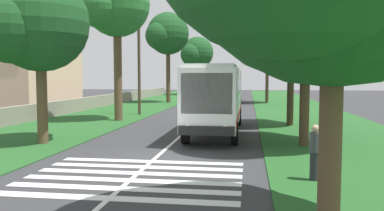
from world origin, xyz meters
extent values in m
plane|color=#333335|center=(0.00, 0.00, 0.00)|extent=(160.00, 160.00, 0.00)
cube|color=#235623|center=(15.00, 8.20, 0.02)|extent=(120.00, 8.00, 0.04)
cube|color=#235623|center=(15.00, -8.20, 0.02)|extent=(120.00, 8.00, 0.04)
cube|color=silver|center=(15.00, 0.00, 0.00)|extent=(110.00, 0.16, 0.01)
cube|color=white|center=(7.44, -1.80, 2.10)|extent=(11.00, 2.50, 2.90)
cube|color=slate|center=(7.74, -1.80, 2.62)|extent=(9.68, 2.54, 0.85)
cube|color=slate|center=(1.98, -1.80, 2.45)|extent=(0.08, 2.20, 1.74)
cube|color=red|center=(7.44, -1.80, 1.10)|extent=(10.78, 2.53, 0.36)
cube|color=white|center=(7.44, -1.80, 3.64)|extent=(10.56, 2.30, 0.18)
cube|color=black|center=(1.86, -1.80, 0.87)|extent=(0.16, 2.40, 0.40)
sphere|color=#F2EDCC|center=(1.92, -1.00, 1.00)|extent=(0.24, 0.24, 0.24)
sphere|color=#F2EDCC|center=(1.92, -2.60, 1.00)|extent=(0.24, 0.24, 0.24)
cylinder|color=black|center=(3.54, -0.65, 0.55)|extent=(1.10, 0.32, 1.10)
cylinder|color=black|center=(10.94, -0.65, 0.55)|extent=(1.10, 0.32, 1.10)
cylinder|color=black|center=(3.54, -2.95, 0.55)|extent=(1.10, 0.32, 1.10)
cylinder|color=black|center=(10.94, -2.95, 0.55)|extent=(1.10, 0.32, 1.10)
cube|color=silver|center=(-4.99, 0.00, 0.00)|extent=(0.45, 6.80, 0.01)
cube|color=silver|center=(-4.09, 0.00, 0.00)|extent=(0.45, 6.80, 0.01)
cube|color=silver|center=(-3.19, 0.00, 0.00)|extent=(0.45, 6.80, 0.01)
cube|color=silver|center=(-2.29, 0.00, 0.00)|extent=(0.45, 6.80, 0.01)
cube|color=silver|center=(-1.39, 0.00, 0.00)|extent=(0.45, 6.80, 0.01)
cube|color=silver|center=(-0.49, 0.00, 0.00)|extent=(0.45, 6.80, 0.01)
cube|color=gray|center=(26.37, 1.62, 0.53)|extent=(4.30, 1.75, 0.70)
cube|color=slate|center=(26.27, 1.62, 1.15)|extent=(2.00, 1.61, 0.55)
cylinder|color=black|center=(25.02, 2.40, 0.32)|extent=(0.64, 0.22, 0.64)
cylinder|color=black|center=(27.72, 2.40, 0.32)|extent=(0.64, 0.22, 0.64)
cylinder|color=black|center=(25.02, 0.84, 0.32)|extent=(0.64, 0.22, 0.64)
cylinder|color=black|center=(27.72, 0.84, 0.32)|extent=(0.64, 0.22, 0.64)
cube|color=#B7A893|center=(33.28, -1.81, 0.53)|extent=(4.30, 1.75, 0.70)
cube|color=slate|center=(33.18, -1.81, 1.15)|extent=(2.00, 1.61, 0.55)
cylinder|color=black|center=(31.93, -1.03, 0.32)|extent=(0.64, 0.22, 0.64)
cylinder|color=black|center=(34.63, -1.03, 0.32)|extent=(0.64, 0.22, 0.64)
cylinder|color=black|center=(31.93, -2.59, 0.32)|extent=(0.64, 0.22, 0.64)
cylinder|color=black|center=(34.63, -2.59, 0.32)|extent=(0.64, 0.22, 0.64)
cylinder|color=brown|center=(53.32, 5.20, 2.92)|extent=(0.60, 0.60, 5.76)
sphere|color=#19471E|center=(53.32, 5.20, 7.30)|extent=(5.48, 5.48, 5.48)
sphere|color=#19471E|center=(54.97, 5.20, 6.89)|extent=(3.13, 3.13, 3.13)
sphere|color=#19471E|center=(51.95, 6.02, 6.89)|extent=(3.85, 3.85, 3.85)
cylinder|color=brown|center=(2.51, 5.96, 2.22)|extent=(0.48, 0.48, 4.35)
sphere|color=#19471E|center=(2.51, 5.96, 5.63)|extent=(4.49, 4.49, 4.49)
sphere|color=#19471E|center=(3.86, 5.96, 5.29)|extent=(3.06, 3.06, 3.06)
sphere|color=#19471E|center=(1.39, 6.64, 5.29)|extent=(3.16, 3.16, 3.16)
cylinder|color=brown|center=(12.39, 5.63, 3.51)|extent=(0.57, 0.57, 6.94)
sphere|color=#286B2D|center=(12.39, 5.63, 8.24)|extent=(4.61, 4.61, 4.61)
sphere|color=#286B2D|center=(13.77, 5.63, 7.90)|extent=(2.88, 2.88, 2.88)
sphere|color=#286B2D|center=(11.23, 6.32, 7.90)|extent=(3.07, 3.07, 3.07)
cylinder|color=#4C3826|center=(32.30, 6.08, 3.49)|extent=(0.50, 0.50, 6.90)
sphere|color=#19471E|center=(32.30, 6.08, 8.33)|extent=(5.07, 5.07, 5.07)
sphere|color=#19471E|center=(33.82, 6.08, 7.95)|extent=(2.85, 2.85, 2.85)
sphere|color=#19471E|center=(31.03, 6.84, 7.95)|extent=(3.34, 3.34, 3.34)
cylinder|color=#4C3826|center=(3.65, -6.07, 2.20)|extent=(0.44, 0.44, 4.32)
sphere|color=#337A38|center=(3.65, -6.07, 6.26)|extent=(6.90, 6.90, 6.90)
sphere|color=#337A38|center=(5.72, -6.07, 5.74)|extent=(3.85, 3.85, 3.85)
sphere|color=#337A38|center=(1.92, -5.04, 5.74)|extent=(4.38, 4.38, 4.38)
cylinder|color=#4C3826|center=(32.99, -5.74, 2.98)|extent=(0.37, 0.37, 5.89)
sphere|color=#1E5623|center=(32.99, -5.74, 7.63)|extent=(6.18, 6.18, 6.18)
sphere|color=#1E5623|center=(34.84, -5.74, 7.17)|extent=(3.64, 3.64, 3.64)
sphere|color=#1E5623|center=(31.44, -4.81, 7.17)|extent=(3.97, 3.97, 3.97)
cylinder|color=brown|center=(-7.07, -5.08, 2.22)|extent=(0.42, 0.42, 4.35)
cylinder|color=#3D2D1E|center=(11.24, -6.23, 2.42)|extent=(0.42, 0.42, 4.75)
sphere|color=#19471E|center=(11.24, -6.23, 6.19)|extent=(5.09, 5.09, 5.09)
sphere|color=#19471E|center=(12.77, -6.23, 5.81)|extent=(3.29, 3.29, 3.29)
sphere|color=#19471E|center=(9.97, -5.46, 5.81)|extent=(3.28, 3.28, 3.28)
cylinder|color=#473828|center=(16.93, 5.36, 4.28)|extent=(0.24, 0.24, 8.47)
cube|color=#3D3326|center=(16.93, 5.36, 7.91)|extent=(0.12, 1.40, 0.12)
cube|color=gray|center=(20.00, 11.60, 0.63)|extent=(70.00, 0.40, 1.18)
cube|color=beige|center=(22.86, 20.11, 3.28)|extent=(11.26, 9.56, 6.57)
cube|color=brown|center=(22.86, 20.11, 7.04)|extent=(11.86, 10.16, 0.94)
cylinder|color=#26262D|center=(-2.52, -5.56, 0.46)|extent=(0.28, 0.28, 0.85)
cylinder|color=#3F3F47|center=(-2.52, -5.56, 1.19)|extent=(0.34, 0.34, 0.60)
sphere|color=tan|center=(-2.52, -5.56, 1.61)|extent=(0.24, 0.24, 0.24)
camera|label=1|loc=(-14.64, -3.56, 3.16)|focal=36.89mm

